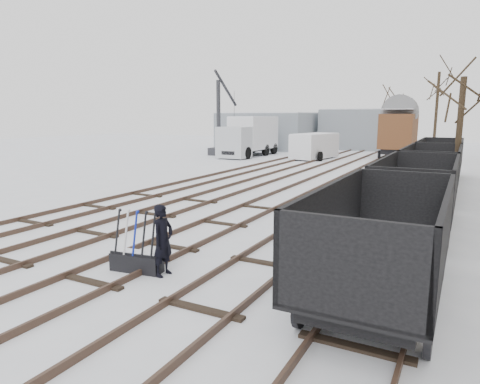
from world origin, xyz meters
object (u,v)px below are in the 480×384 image
(box_van_wagon, at_px, (399,130))
(freight_wagon_a, at_px, (382,258))
(worker, at_px, (163,240))
(crane, at_px, (220,133))
(panel_van, at_px, (315,146))
(lorry, at_px, (249,136))
(ground_frame, at_px, (137,260))

(box_van_wagon, bearing_deg, freight_wagon_a, -83.69)
(worker, bearing_deg, crane, 28.69)
(panel_van, bearing_deg, freight_wagon_a, -58.20)
(freight_wagon_a, bearing_deg, lorry, 121.53)
(freight_wagon_a, distance_m, box_van_wagon, 31.71)
(ground_frame, height_order, worker, worker)
(ground_frame, xyz_separation_m, box_van_wagon, (1.49, 32.46, 2.22))
(ground_frame, distance_m, box_van_wagon, 32.57)
(ground_frame, height_order, box_van_wagon, box_van_wagon)
(worker, distance_m, lorry, 30.50)
(freight_wagon_a, xyz_separation_m, lorry, (-16.65, 27.13, 0.99))
(freight_wagon_a, height_order, lorry, lorry)
(lorry, relative_size, crane, 1.02)
(box_van_wagon, bearing_deg, crane, -165.04)
(box_van_wagon, xyz_separation_m, crane, (-15.65, -4.49, -0.42))
(ground_frame, distance_m, worker, 0.95)
(ground_frame, bearing_deg, worker, -0.53)
(box_van_wagon, bearing_deg, worker, -92.36)
(box_van_wagon, height_order, panel_van, box_van_wagon)
(freight_wagon_a, relative_size, box_van_wagon, 1.02)
(panel_van, bearing_deg, ground_frame, -69.31)
(box_van_wagon, distance_m, panel_van, 7.61)
(lorry, bearing_deg, box_van_wagon, 19.18)
(box_van_wagon, height_order, crane, crane)
(ground_frame, relative_size, crane, 0.19)
(crane, bearing_deg, freight_wagon_a, -56.47)
(freight_wagon_a, xyz_separation_m, panel_van, (-10.40, 27.42, 0.26))
(ground_frame, height_order, crane, crane)
(box_van_wagon, xyz_separation_m, lorry, (-12.59, -4.28, -0.61))
(freight_wagon_a, bearing_deg, ground_frame, -169.28)
(freight_wagon_a, relative_size, panel_van, 1.08)
(freight_wagon_a, bearing_deg, crane, 126.21)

